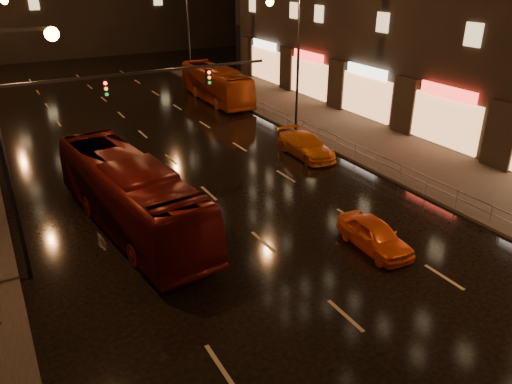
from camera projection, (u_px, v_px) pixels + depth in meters
ground at (182, 170)px, 30.62m from camera, size 140.00×140.00×0.00m
sidewalk_right at (404, 156)px, 32.56m from camera, size 7.00×70.00×0.15m
traffic_signal at (87, 104)px, 26.42m from camera, size 15.31×0.32×6.20m
railing_right at (336, 139)px, 33.15m from camera, size 0.05×56.00×1.00m
bus_red at (130, 194)px, 23.21m from camera, size 4.27×12.62×3.45m
bus_curb at (216, 84)px, 45.43m from camera, size 2.92×11.21×3.10m
taxi_near at (375, 235)px, 21.85m from camera, size 1.80×4.06×1.36m
taxi_far at (306, 145)px, 32.52m from camera, size 2.17×4.99×1.43m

